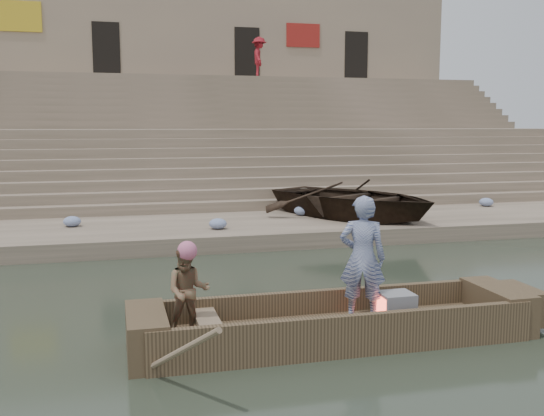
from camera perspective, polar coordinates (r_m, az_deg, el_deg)
name	(u,v)px	position (r m, az deg, el deg)	size (l,w,h in m)	color
ground	(258,344)	(8.64, -1.30, -12.43)	(120.00, 120.00, 0.00)	#283125
lower_landing	(189,232)	(16.25, -7.68, -2.20)	(32.00, 4.00, 0.40)	gray
mid_landing	(164,167)	(23.53, -9.87, 3.74)	(32.00, 3.00, 2.80)	gray
upper_landing	(152,132)	(30.47, -10.97, 6.85)	(32.00, 3.00, 5.20)	gray
ghat_steps	(161,154)	(25.19, -10.20, 4.90)	(32.00, 11.00, 5.20)	gray
building_wall	(146,75)	(34.55, -11.51, 11.90)	(32.00, 5.07, 11.20)	gray
main_rowboat	(335,333)	(8.78, 5.77, -11.38)	(5.00, 1.30, 0.22)	brown
rowboat_trim	(349,318)	(8.78, 7.08, -10.04)	(6.04, 2.63, 1.86)	brown
standing_man	(362,258)	(8.82, 8.32, -4.59)	(0.65, 0.43, 1.78)	navy
rowing_man	(188,291)	(8.23, -7.74, -7.58)	(0.58, 0.45, 1.19)	#28794C
television	(395,307)	(9.02, 11.29, -8.89)	(0.46, 0.42, 0.40)	gray
beached_rowboat	(353,199)	(17.36, 7.48, 0.84)	(3.61, 5.06, 1.05)	#2D2116
pedestrian	(259,58)	(30.58, -1.18, 13.67)	(1.24, 0.71, 1.92)	maroon
cloth_bundles	(298,213)	(17.14, 2.44, -0.51)	(12.93, 2.61, 0.26)	#3F5999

